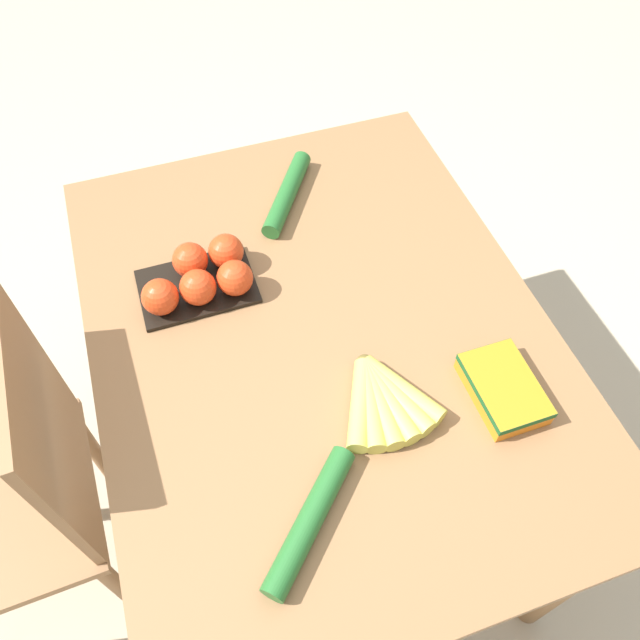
{
  "coord_description": "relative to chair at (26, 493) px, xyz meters",
  "views": [
    {
      "loc": [
        -0.68,
        0.23,
        1.78
      ],
      "look_at": [
        0.0,
        0.0,
        0.78
      ],
      "focal_mm": 35.0,
      "sensor_mm": 36.0,
      "label": 1
    }
  ],
  "objects": [
    {
      "name": "dining_table",
      "position": [
        0.03,
        -0.67,
        0.15
      ],
      "size": [
        1.2,
        0.9,
        0.75
      ],
      "color": "olive",
      "rests_on": "ground_plane"
    },
    {
      "name": "chair",
      "position": [
        0.0,
        0.0,
        0.0
      ],
      "size": [
        0.43,
        0.42,
        0.94
      ],
      "rotation": [
        0.0,
        0.0,
        3.18
      ],
      "color": "#8E6642",
      "rests_on": "ground_plane"
    },
    {
      "name": "cucumber_far",
      "position": [
        0.41,
        -0.72,
        0.28
      ],
      "size": [
        0.24,
        0.18,
        0.04
      ],
      "color": "#236028",
      "rests_on": "dining_table"
    },
    {
      "name": "cucumber_near",
      "position": [
        -0.33,
        -0.53,
        0.28
      ],
      "size": [
        0.21,
        0.21,
        0.04
      ],
      "color": "#236028",
      "rests_on": "dining_table"
    },
    {
      "name": "banana_bunch",
      "position": [
        -0.16,
        -0.72,
        0.28
      ],
      "size": [
        0.2,
        0.2,
        0.04
      ],
      "color": "brown",
      "rests_on": "dining_table"
    },
    {
      "name": "carrot_bag",
      "position": [
        -0.22,
        -0.94,
        0.28
      ],
      "size": [
        0.17,
        0.11,
        0.04
      ],
      "color": "orange",
      "rests_on": "dining_table"
    },
    {
      "name": "tomato_pack",
      "position": [
        0.21,
        -0.47,
        0.3
      ],
      "size": [
        0.16,
        0.24,
        0.08
      ],
      "color": "black",
      "rests_on": "dining_table"
    },
    {
      "name": "ground_plane",
      "position": [
        0.03,
        -0.67,
        -0.49
      ],
      "size": [
        12.0,
        12.0,
        0.0
      ],
      "primitive_type": "plane",
      "color": "#B7A88E"
    }
  ]
}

